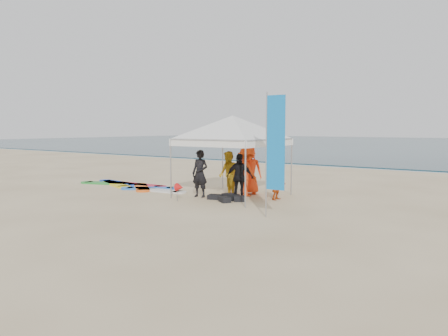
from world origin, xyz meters
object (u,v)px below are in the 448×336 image
object	(u,v)px
person_yellow	(228,174)
marker_pennant	(180,187)
feather_flag	(275,144)
person_black_a	(200,174)
canopy_tent	(233,116)
surfboard_spread	(132,186)
person_seated	(276,186)
person_black_b	(240,177)
person_orange_b	(250,170)
person_orange_a	(247,172)

from	to	relation	value
person_yellow	marker_pennant	xyz separation A→B (m)	(-0.71, -1.88, -0.34)
marker_pennant	feather_flag	bearing A→B (deg)	-7.16
feather_flag	person_black_a	bearing A→B (deg)	157.22
canopy_tent	surfboard_spread	xyz separation A→B (m)	(-5.10, -0.26, -2.93)
person_seated	marker_pennant	distance (m)	3.39
person_black_b	surfboard_spread	distance (m)	5.85
person_orange_b	canopy_tent	bearing A→B (deg)	49.44
person_yellow	person_orange_b	distance (m)	1.03
person_orange_b	canopy_tent	world-z (taller)	canopy_tent
person_seated	feather_flag	distance (m)	3.55
canopy_tent	marker_pennant	bearing A→B (deg)	-112.66
canopy_tent	surfboard_spread	world-z (taller)	canopy_tent
marker_pennant	person_black_a	bearing A→B (deg)	93.56
person_seated	surfboard_spread	size ratio (longest dim) A/B	0.18
person_black_a	person_black_b	world-z (taller)	person_black_a
person_orange_a	person_black_b	distance (m)	1.05
person_black_b	feather_flag	bearing A→B (deg)	128.38
person_yellow	person_seated	size ratio (longest dim) A/B	1.70
surfboard_spread	person_yellow	bearing A→B (deg)	1.95
person_yellow	feather_flag	xyz separation A→B (m)	(3.24, -2.38, 1.24)
person_black_b	person_orange_b	world-z (taller)	person_orange_b
person_black_a	canopy_tent	distance (m)	2.41
person_black_a	person_black_b	distance (m)	1.61
feather_flag	person_black_b	bearing A→B (deg)	141.77
person_seated	feather_flag	size ratio (longest dim) A/B	0.28
marker_pennant	person_black_b	bearing A→B (deg)	43.07
canopy_tent	person_orange_b	bearing A→B (deg)	77.90
person_orange_a	marker_pennant	xyz separation A→B (m)	(-1.17, -2.40, -0.41)
surfboard_spread	marker_pennant	bearing A→B (deg)	-21.86
canopy_tent	person_seated	bearing A→B (deg)	11.62
person_orange_a	surfboard_spread	world-z (taller)	person_orange_a
person_black_a	person_seated	bearing A→B (deg)	17.76
person_orange_a	person_orange_b	bearing A→B (deg)	-46.39
person_black_a	feather_flag	bearing A→B (deg)	-28.81
person_black_b	person_seated	size ratio (longest dim) A/B	1.67
person_seated	canopy_tent	bearing A→B (deg)	102.78
person_orange_b	person_seated	world-z (taller)	person_orange_b
person_black_a	person_orange_b	distance (m)	2.00
person_black_a	canopy_tent	size ratio (longest dim) A/B	0.38
person_black_a	person_seated	size ratio (longest dim) A/B	1.76
canopy_tent	marker_pennant	size ratio (longest dim) A/B	7.06
person_black_a	feather_flag	size ratio (longest dim) A/B	0.49
person_yellow	person_orange_a	size ratio (longest dim) A/B	0.92
person_orange_a	person_black_b	xyz separation A→B (m)	(0.35, -0.98, -0.09)
person_black_b	person_seated	xyz separation A→B (m)	(0.95, 0.90, -0.33)
person_orange_a	canopy_tent	world-z (taller)	canopy_tent
person_orange_a	marker_pennant	size ratio (longest dim) A/B	2.84
person_black_b	canopy_tent	bearing A→B (deg)	-52.23
person_yellow	person_orange_b	bearing A→B (deg)	102.87
person_black_a	person_yellow	bearing A→B (deg)	35.18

